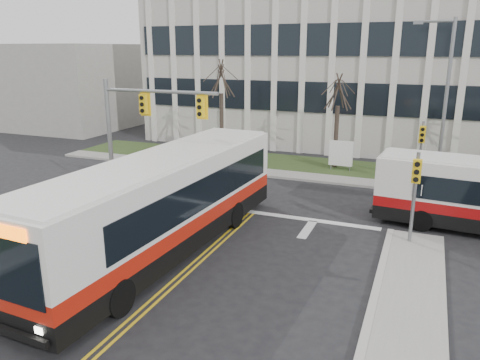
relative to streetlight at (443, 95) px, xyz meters
name	(u,v)px	position (x,y,z in m)	size (l,w,h in m)	color
ground	(165,291)	(-8.03, -16.20, -5.19)	(120.00, 120.00, 0.00)	black
sidewalk_cross	(376,184)	(-3.03, -1.00, -5.12)	(44.00, 1.60, 0.14)	#9E9B93
building_lawn	(381,173)	(-3.03, 1.80, -5.13)	(44.00, 5.00, 0.12)	#2E421C
office_building	(402,69)	(-3.03, 13.80, 0.81)	(40.00, 16.00, 12.00)	#B6B1A8
building_annex	(72,86)	(-34.03, 9.80, -1.19)	(12.00, 12.00, 8.00)	#9E9B93
mast_arm_signal	(137,121)	(-13.65, -9.04, -0.94)	(6.11, 0.38, 6.20)	slate
signal_pole_near	(415,185)	(-0.83, -9.30, -2.69)	(0.34, 0.39, 3.80)	slate
signal_pole_far	(421,145)	(-0.83, -0.80, -2.69)	(0.34, 0.39, 3.80)	slate
streetlight	(443,95)	(0.00, 0.00, 0.00)	(2.15, 0.25, 9.20)	slate
directory_sign	(341,154)	(-5.53, 1.30, -4.02)	(1.50, 0.12, 2.00)	slate
tree_left	(221,80)	(-14.03, 1.80, 0.32)	(1.80, 1.80, 7.70)	#42352B
tree_mid	(338,93)	(-6.03, 2.00, -0.31)	(1.80, 1.80, 6.82)	#42352B
bus_main	(163,207)	(-9.65, -13.48, -3.36)	(2.99, 13.80, 3.68)	silver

